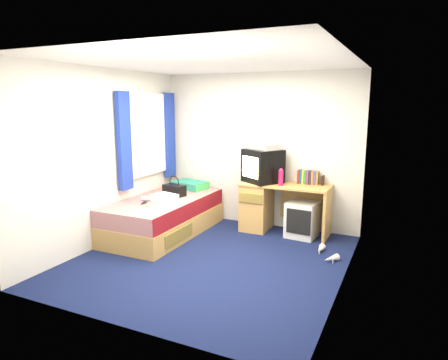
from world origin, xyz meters
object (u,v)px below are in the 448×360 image
at_px(vcr, 263,147).
at_px(remote_control, 144,203).
at_px(storage_cube, 302,219).
at_px(magazine, 167,194).
at_px(handbag, 174,190).
at_px(water_bottle, 149,198).
at_px(picture_frame, 323,180).
at_px(pink_water_bottle, 281,178).
at_px(white_heels, 325,254).
at_px(desk, 268,205).
at_px(crt_tv, 263,166).
at_px(aerosol_can, 279,177).
at_px(colour_swatch_fan, 148,206).
at_px(pillow, 190,185).
at_px(bed, 164,216).
at_px(towel, 164,198).

relative_size(vcr, remote_control, 2.85).
distance_m(storage_cube, magazine, 2.10).
xyz_separation_m(handbag, magazine, (-0.15, 0.04, -0.08)).
bearing_deg(water_bottle, picture_frame, 27.66).
height_order(pink_water_bottle, white_heels, pink_water_bottle).
distance_m(desk, storage_cube, 0.58).
relative_size(crt_tv, aerosol_can, 3.62).
bearing_deg(vcr, colour_swatch_fan, -104.34).
xyz_separation_m(pillow, colour_swatch_fan, (0.06, -1.24, -0.05)).
relative_size(handbag, white_heels, 0.75).
height_order(vcr, handbag, vcr).
bearing_deg(vcr, white_heels, -4.27).
xyz_separation_m(pink_water_bottle, remote_control, (-1.66, -1.06, -0.31)).
xyz_separation_m(desk, handbag, (-1.31, -0.59, 0.23)).
bearing_deg(desk, white_heels, -35.42).
relative_size(desk, storage_cube, 2.49).
xyz_separation_m(picture_frame, colour_swatch_fan, (-2.08, -1.43, -0.27)).
bearing_deg(bed, white_heels, 1.77).
xyz_separation_m(towel, magazine, (-0.23, 0.42, -0.05)).
bearing_deg(bed, storage_cube, 20.93).
xyz_separation_m(desk, aerosol_can, (0.16, 0.01, 0.44)).
xyz_separation_m(water_bottle, white_heels, (2.51, 0.29, -0.54)).
bearing_deg(desk, water_bottle, -145.21).
bearing_deg(storage_cube, aerosol_can, 173.73).
height_order(vcr, aerosol_can, vcr).
relative_size(pillow, desk, 0.43).
relative_size(desk, remote_control, 8.12).
height_order(crt_tv, handbag, crt_tv).
height_order(desk, pink_water_bottle, pink_water_bottle).
bearing_deg(white_heels, pillow, 163.66).
relative_size(towel, colour_swatch_fan, 1.48).
bearing_deg(bed, handbag, 78.02).
bearing_deg(aerosol_can, white_heels, -40.40).
relative_size(picture_frame, water_bottle, 0.70).
distance_m(towel, colour_swatch_fan, 0.32).
height_order(vcr, water_bottle, vcr).
height_order(picture_frame, remote_control, picture_frame).
relative_size(vcr, handbag, 1.22).
height_order(pillow, crt_tv, crt_tv).
distance_m(pillow, aerosol_can, 1.54).
distance_m(crt_tv, remote_control, 1.84).
relative_size(pillow, crt_tv, 0.83).
relative_size(desk, crt_tv, 1.93).
xyz_separation_m(desk, colour_swatch_fan, (-1.30, -1.27, 0.14)).
xyz_separation_m(pillow, picture_frame, (2.14, 0.19, 0.22)).
bearing_deg(water_bottle, vcr, 36.68).
height_order(bed, storage_cube, bed).
bearing_deg(storage_cube, pink_water_bottle, -165.37).
xyz_separation_m(aerosol_can, colour_swatch_fan, (-1.46, -1.28, -0.30)).
bearing_deg(magazine, white_heels, -4.26).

